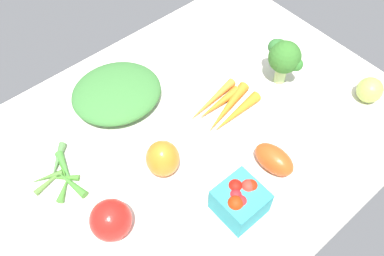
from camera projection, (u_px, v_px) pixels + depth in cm
name	position (u px, v px, depth cm)	size (l,w,h in cm)	color
tablecloth	(192.00, 135.00, 98.26)	(104.00, 76.00, 2.00)	silver
bell_pepper_red	(111.00, 220.00, 79.88)	(8.36, 8.36, 8.54)	red
heirloom_tomato_green	(370.00, 90.00, 101.20)	(6.45, 6.45, 6.45)	#9CB54E
leafy_greens_clump	(117.00, 93.00, 101.26)	(22.36, 20.38, 5.60)	#3A7836
berry_basket	(240.00, 200.00, 82.64)	(9.16, 9.16, 8.23)	teal
okra_pile	(61.00, 174.00, 89.88)	(11.71, 15.46, 1.88)	#418C33
bell_pepper_orange	(163.00, 159.00, 88.04)	(7.40, 7.40, 8.83)	orange
carrot_bunch	(225.00, 107.00, 100.44)	(18.31, 11.18, 2.80)	orange
roma_tomato	(274.00, 159.00, 89.75)	(9.74, 5.70, 5.70)	#DD4B1B
broccoli_head	(284.00, 57.00, 100.96)	(8.20, 10.12, 12.60)	#A7C47A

